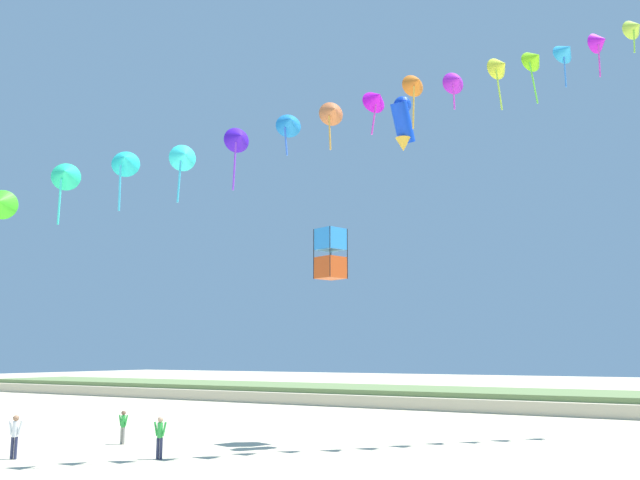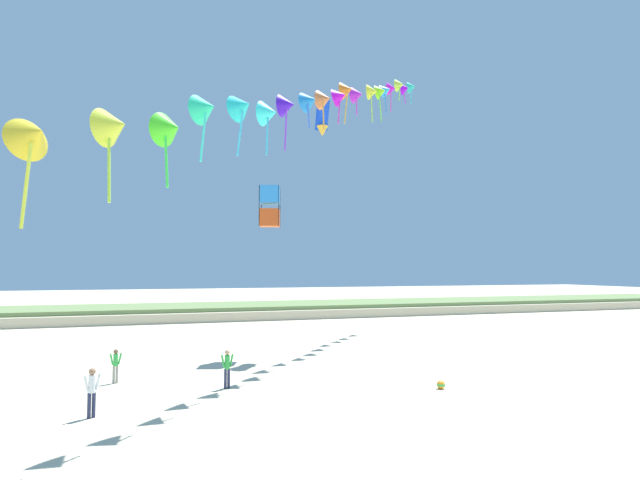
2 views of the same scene
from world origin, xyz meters
name	(u,v)px [view 2 (image 2 of 2)]	position (x,y,z in m)	size (l,w,h in m)	color
ground_plane	(467,415)	(0.00, 0.00, 0.00)	(240.00, 240.00, 0.00)	beige
dune_ridge	(259,310)	(0.00, 39.44, 0.66)	(120.00, 11.65, 1.33)	beige
person_near_left	(116,363)	(-12.32, 9.04, 0.88)	(0.54, 0.21, 1.53)	gray
person_near_right	(92,389)	(-12.65, 3.60, 0.99)	(0.58, 0.32, 1.71)	#282D4C
person_mid_center	(227,366)	(-7.62, 6.51, 0.96)	(0.58, 0.23, 1.66)	#282D4C
kite_banner_string	(331,98)	(-1.23, 11.28, 15.11)	(28.55, 33.01, 23.30)	orange
large_kite_low_lead	(270,206)	(-4.16, 14.27, 8.99)	(1.50, 1.50, 2.47)	#D44B1A
large_kite_mid_trail	(322,113)	(-0.52, 15.05, 15.38)	(0.97, 1.64, 2.78)	blue
beach_ball	(441,385)	(1.16, 3.61, 0.18)	(0.36, 0.36, 0.36)	orange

